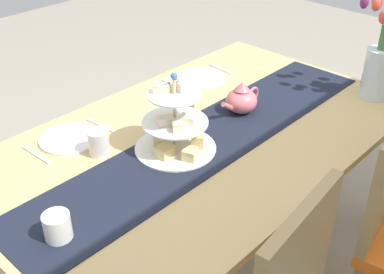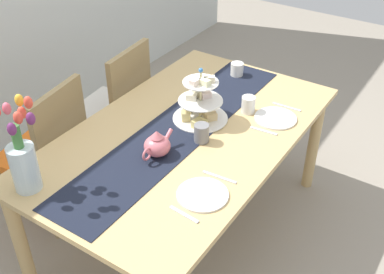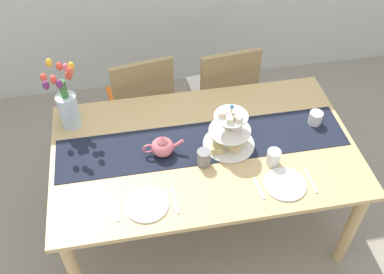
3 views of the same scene
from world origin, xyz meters
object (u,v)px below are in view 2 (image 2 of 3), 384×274
object	(u,v)px
mug_grey	(202,133)
mug_white_text	(248,105)
knife_left	(219,177)
chair_left	(49,148)
tiered_cake_stand	(200,105)
teapot	(157,145)
tulip_vase	(22,157)
dinner_plate_right	(276,118)
dinner_plate_left	(203,195)
fork_left	(184,214)
knife_right	(287,107)
fork_right	(264,131)
cream_jug	(237,69)
dining_table	(186,145)
chair_right	(118,103)

from	to	relation	value
mug_grey	mug_white_text	distance (m)	0.39
mug_white_text	knife_left	bearing A→B (deg)	-164.54
chair_left	mug_white_text	bearing A→B (deg)	-54.52
tiered_cake_stand	teapot	world-z (taller)	tiered_cake_stand
knife_left	teapot	bearing A→B (deg)	92.81
tulip_vase	dinner_plate_right	xyz separation A→B (m)	(1.12, -0.68, -0.16)
tulip_vase	dinner_plate_left	xyz separation A→B (m)	(0.38, -0.68, -0.16)
teapot	mug_grey	xyz separation A→B (m)	(0.21, -0.12, -0.01)
knife_left	fork_left	bearing A→B (deg)	180.00
teapot	knife_left	world-z (taller)	teapot
tiered_cake_stand	mug_white_text	size ratio (longest dim) A/B	3.20
dinner_plate_left	mug_white_text	world-z (taller)	mug_white_text
mug_white_text	teapot	bearing A→B (deg)	163.04
tiered_cake_stand	tulip_vase	size ratio (longest dim) A/B	0.68
fork_left	knife_right	size ratio (longest dim) A/B	0.88
dinner_plate_left	mug_white_text	distance (m)	0.74
tiered_cake_stand	knife_left	bearing A→B (deg)	-137.04
tiered_cake_stand	chair_left	bearing A→B (deg)	121.15
chair_left	fork_right	size ratio (longest dim) A/B	6.07
cream_jug	knife_left	size ratio (longest dim) A/B	0.50
chair_left	fork_left	xyz separation A→B (m)	(-0.21, -1.09, 0.22)
chair_left	tulip_vase	size ratio (longest dim) A/B	2.03
dining_table	teapot	size ratio (longest dim) A/B	7.34
tiered_cake_stand	mug_white_text	xyz separation A→B (m)	(0.21, -0.18, -0.04)
teapot	mug_white_text	bearing A→B (deg)	-16.96
fork_right	knife_left	bearing A→B (deg)	180.00
fork_left	dinner_plate_right	world-z (taller)	dinner_plate_right
dining_table	knife_left	distance (m)	0.42
tiered_cake_stand	cream_jug	distance (m)	0.57
mug_grey	chair_right	bearing A→B (deg)	69.38
teapot	knife_left	xyz separation A→B (m)	(0.02, -0.34, -0.06)
teapot	knife_right	bearing A→B (deg)	-24.21
knife_left	dinner_plate_right	world-z (taller)	dinner_plate_right
tiered_cake_stand	knife_left	distance (m)	0.51
tulip_vase	dinner_plate_left	world-z (taller)	tulip_vase
knife_left	mug_grey	size ratio (longest dim) A/B	1.79
chair_left	dinner_plate_left	size ratio (longest dim) A/B	3.96
tulip_vase	mug_white_text	size ratio (longest dim) A/B	4.71
fork_left	tulip_vase	bearing A→B (deg)	109.25
chair_right	fork_left	distance (m)	1.38
fork_left	knife_left	bearing A→B (deg)	0.00
chair_left	chair_right	size ratio (longest dim) A/B	1.00
dining_table	dinner_plate_left	xyz separation A→B (m)	(-0.37, -0.34, 0.09)
cream_jug	mug_white_text	distance (m)	0.44
knife_left	mug_white_text	distance (m)	0.60
cream_jug	fork_right	xyz separation A→B (m)	(-0.47, -0.42, -0.04)
mug_white_text	chair_left	bearing A→B (deg)	125.48
chair_left	tiered_cake_stand	size ratio (longest dim) A/B	2.99
tiered_cake_stand	mug_grey	size ratio (longest dim) A/B	3.20
dinner_plate_left	fork_left	distance (m)	0.15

